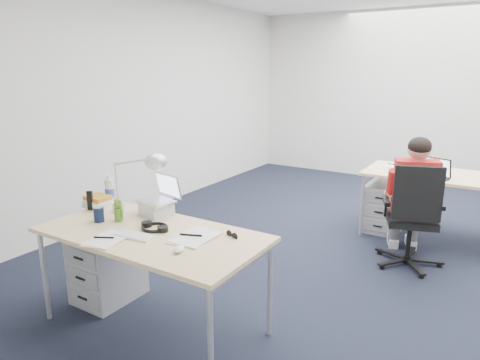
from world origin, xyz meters
name	(u,v)px	position (x,y,z in m)	size (l,w,h in m)	color
floor	(367,259)	(0.00, 0.00, 0.00)	(7.00, 7.00, 0.00)	black
room	(381,82)	(0.00, 0.00, 1.71)	(6.02, 7.02, 2.80)	silver
desk_near	(151,238)	(-0.99, -1.95, 0.68)	(1.60, 0.80, 0.73)	#D6B67B
desk_far	(443,179)	(0.50, 0.97, 0.68)	(1.60, 0.80, 0.73)	#D6B67B
office_chair	(410,237)	(0.36, 0.08, 0.29)	(0.80, 0.80, 1.01)	black
seated_person	(411,199)	(0.32, 0.25, 0.61)	(0.53, 0.74, 1.23)	red
drawer_pedestal_near	(108,267)	(-1.59, -1.85, 0.28)	(0.40, 0.50, 0.55)	#AFB2B4
drawer_pedestal_far	(385,207)	(-0.08, 0.94, 0.28)	(0.40, 0.50, 0.55)	#AFB2B4
silver_laptop	(156,196)	(-1.21, -1.66, 0.88)	(0.29, 0.23, 0.30)	silver
wireless_keyboard	(134,235)	(-1.03, -2.07, 0.74)	(0.29, 0.12, 0.01)	white
computer_mouse	(179,249)	(-0.61, -2.11, 0.75)	(0.06, 0.10, 0.04)	white
headphones	(155,226)	(-1.00, -1.89, 0.75)	(0.24, 0.19, 0.04)	black
can_koozie	(99,214)	(-1.46, -1.99, 0.79)	(0.07, 0.07, 0.12)	#131D3D
water_bottle	(109,190)	(-1.74, -1.64, 0.85)	(0.08, 0.08, 0.24)	silver
bear_figurine	(118,210)	(-1.35, -1.91, 0.81)	(0.09, 0.07, 0.17)	#38701E
book_stack	(98,202)	(-1.74, -1.77, 0.78)	(0.21, 0.16, 0.10)	silver
cordless_phone	(90,201)	(-1.74, -1.84, 0.81)	(0.04, 0.03, 0.16)	black
papers_left	(106,239)	(-1.13, -2.22, 0.73)	(0.20, 0.29, 0.01)	#F6DD8E
papers_right	(194,237)	(-0.67, -1.88, 0.74)	(0.23, 0.33, 0.01)	#F6DD8E
sunglasses	(232,235)	(-0.46, -1.73, 0.74)	(0.11, 0.05, 0.03)	black
desk_lamp	(132,181)	(-1.36, -1.75, 1.00)	(0.47, 0.17, 0.54)	silver
dark_laptop	(431,168)	(0.40, 0.69, 0.84)	(0.31, 0.30, 0.23)	black
far_papers	(396,166)	(-0.03, 1.15, 0.73)	(0.22, 0.32, 0.01)	white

